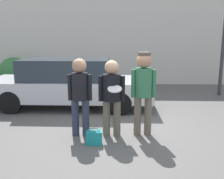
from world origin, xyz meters
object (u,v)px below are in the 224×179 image
at_px(person_middle_with_frisbee, 112,92).
at_px(shrub, 14,72).
at_px(person_left, 80,91).
at_px(person_right, 143,86).
at_px(parked_car_near, 69,83).
at_px(handbag, 94,137).

height_order(person_middle_with_frisbee, shrub, person_middle_with_frisbee).
xyz_separation_m(person_left, person_middle_with_frisbee, (0.65, 0.02, -0.01)).
bearing_deg(person_left, person_right, 3.66).
distance_m(parked_car_near, shrub, 4.31).
bearing_deg(person_left, person_middle_with_frisbee, 1.76).
relative_size(person_left, person_middle_with_frisbee, 1.02).
xyz_separation_m(person_middle_with_frisbee, shrub, (-4.35, 5.36, -0.32)).
bearing_deg(person_middle_with_frisbee, person_right, 5.56).
relative_size(person_left, person_right, 0.93).
bearing_deg(shrub, handbag, -55.40).
xyz_separation_m(person_left, person_right, (1.30, 0.08, 0.10)).
height_order(person_middle_with_frisbee, parked_car_near, person_middle_with_frisbee).
height_order(person_right, shrub, person_right).
relative_size(person_left, parked_car_near, 0.34).
distance_m(person_left, person_right, 1.31).
xyz_separation_m(person_middle_with_frisbee, parked_car_near, (-1.35, 2.25, -0.23)).
bearing_deg(person_left, handbag, -54.28).
bearing_deg(parked_car_near, shrub, 133.94).
relative_size(parked_car_near, handbag, 15.87).
relative_size(person_right, shrub, 1.41).
height_order(person_right, parked_car_near, person_right).
bearing_deg(person_right, shrub, 133.34).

